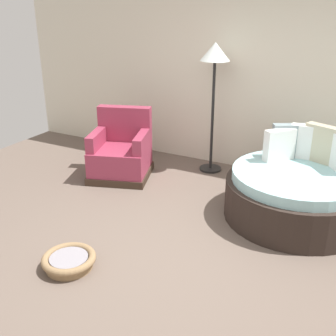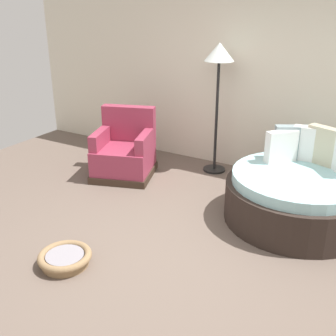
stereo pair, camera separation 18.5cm
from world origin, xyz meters
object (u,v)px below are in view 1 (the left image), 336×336
(round_daybed, at_px, (297,192))
(red_armchair, at_px, (121,153))
(floor_lamp, at_px, (215,64))
(pet_basket, at_px, (69,261))

(round_daybed, xyz_separation_m, red_armchair, (-2.45, 0.07, 0.02))
(red_armchair, height_order, floor_lamp, floor_lamp)
(round_daybed, height_order, red_armchair, round_daybed)
(red_armchair, xyz_separation_m, pet_basket, (0.79, -2.07, -0.26))
(pet_basket, bearing_deg, floor_lamp, 85.02)
(round_daybed, bearing_deg, floor_lamp, 148.77)
(round_daybed, distance_m, floor_lamp, 2.05)
(round_daybed, relative_size, floor_lamp, 0.88)
(pet_basket, height_order, floor_lamp, floor_lamp)
(red_armchair, distance_m, pet_basket, 2.24)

